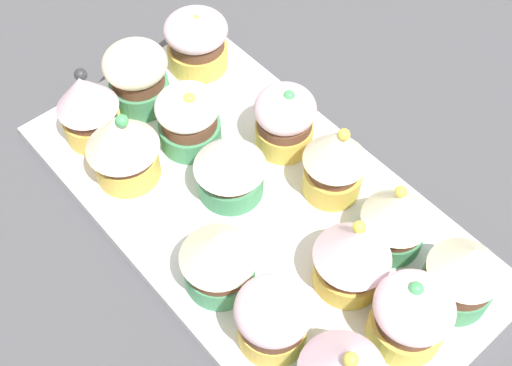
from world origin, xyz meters
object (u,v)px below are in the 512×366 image
cupcake_6 (352,256)px  cupcake_12 (218,258)px  cupcake_4 (197,41)px  cupcake_7 (230,164)px  cupcake_5 (411,315)px  cupcake_0 (463,273)px  cupcake_1 (396,217)px  cupcake_9 (137,75)px  baking_tray (256,206)px  cupcake_2 (335,161)px  cupcake_8 (186,120)px  cupcake_3 (285,119)px  cupcake_13 (122,145)px  cupcake_11 (273,318)px  cupcake_14 (88,107)px

cupcake_6 → cupcake_12: 10.42cm
cupcake_4 → cupcake_7: (-14.63, 7.75, 0.58)cm
cupcake_5 → cupcake_7: bearing=3.9°
cupcake_4 → cupcake_7: bearing=152.1°
cupcake_0 → cupcake_12: 18.83cm
cupcake_1 → cupcake_9: (27.14, 6.59, -0.11)cm
baking_tray → cupcake_1: 12.80cm
cupcake_2 → cupcake_8: cupcake_2 is taller
cupcake_0 → cupcake_1: (6.73, 0.09, 0.13)cm
cupcake_3 → cupcake_2: bearing=177.0°
cupcake_6 → cupcake_8: size_ratio=1.08×
cupcake_1 → cupcake_12: size_ratio=1.09×
cupcake_9 → cupcake_13: (-6.58, 6.08, 0.46)cm
cupcake_11 → cupcake_3: bearing=-45.0°
cupcake_3 → baking_tray: bearing=118.3°
cupcake_2 → cupcake_13: cupcake_2 is taller
cupcake_7 → cupcake_12: size_ratio=1.05×
baking_tray → cupcake_5: cupcake_5 is taller
cupcake_14 → cupcake_11: bearing=178.1°
cupcake_6 → cupcake_13: 22.00cm
cupcake_3 → cupcake_13: bearing=63.2°
cupcake_3 → cupcake_9: bearing=28.1°
cupcake_13 → cupcake_14: 5.98cm
baking_tray → cupcake_12: (-3.86, 7.22, 4.18)cm
cupcake_2 → cupcake_12: (-0.60, 13.35, -0.55)cm
cupcake_2 → cupcake_1: bearing=179.0°
cupcake_6 → cupcake_14: size_ratio=0.93×
cupcake_8 → cupcake_11: size_ratio=1.05×
cupcake_4 → cupcake_11: size_ratio=1.00×
cupcake_2 → cupcake_8: bearing=26.9°
cupcake_2 → cupcake_4: 20.51cm
cupcake_2 → cupcake_11: bearing=117.7°
cupcake_5 → cupcake_14: 33.66cm
cupcake_8 → cupcake_13: cupcake_13 is taller
cupcake_6 → cupcake_13: (20.72, 7.39, 0.42)cm
cupcake_0 → cupcake_12: (13.30, 13.33, -0.04)cm
cupcake_7 → cupcake_11: (-12.88, 6.53, -0.43)cm
cupcake_7 → cupcake_14: (13.52, 5.68, 0.12)cm
baking_tray → cupcake_12: 9.20cm
baking_tray → cupcake_9: cupcake_9 is taller
baking_tray → cupcake_0: (-17.16, -6.10, 4.22)cm
cupcake_9 → cupcake_2: bearing=-161.4°
cupcake_2 → cupcake_12: size_ratio=1.19×
cupcake_5 → cupcake_4: bearing=-10.7°
cupcake_3 → cupcake_13: 14.73cm
cupcake_0 → cupcake_4: (34.38, -0.89, -0.40)cm
cupcake_7 → cupcake_8: cupcake_7 is taller
cupcake_6 → cupcake_12: size_ratio=1.07×
cupcake_4 → cupcake_11: same height
cupcake_14 → cupcake_8: bearing=-137.5°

